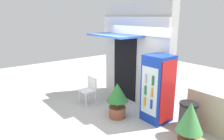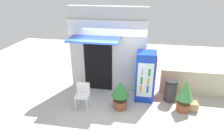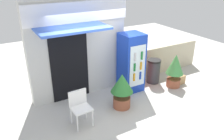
% 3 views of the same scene
% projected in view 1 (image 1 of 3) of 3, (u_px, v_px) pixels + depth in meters
% --- Properties ---
extents(ground, '(16.00, 16.00, 0.00)m').
position_uv_depth(ground, '(110.00, 113.00, 6.24)').
color(ground, beige).
extents(storefront_building, '(2.90, 1.28, 3.24)m').
position_uv_depth(storefront_building, '(135.00, 52.00, 6.91)').
color(storefront_building, silver).
rests_on(storefront_building, ground).
extents(drink_cooler, '(0.68, 0.71, 1.83)m').
position_uv_depth(drink_cooler, '(158.00, 89.00, 5.62)').
color(drink_cooler, '#1438B2').
rests_on(drink_cooler, ground).
extents(plastic_chair, '(0.47, 0.44, 0.89)m').
position_uv_depth(plastic_chair, '(89.00, 88.00, 6.78)').
color(plastic_chair, white).
rests_on(plastic_chair, ground).
extents(potted_plant_near_shop, '(0.61, 0.61, 1.01)m').
position_uv_depth(potted_plant_near_shop, '(117.00, 98.00, 5.87)').
color(potted_plant_near_shop, '#995138').
rests_on(potted_plant_near_shop, ground).
extents(potted_plant_curbside, '(0.56, 0.56, 1.11)m').
position_uv_depth(potted_plant_curbside, '(190.00, 123.00, 4.36)').
color(potted_plant_curbside, '#995138').
rests_on(potted_plant_curbside, ground).
extents(trash_bin, '(0.45, 0.45, 0.81)m').
position_uv_depth(trash_bin, '(188.00, 118.00, 5.05)').
color(trash_bin, '#38383D').
rests_on(trash_bin, ground).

